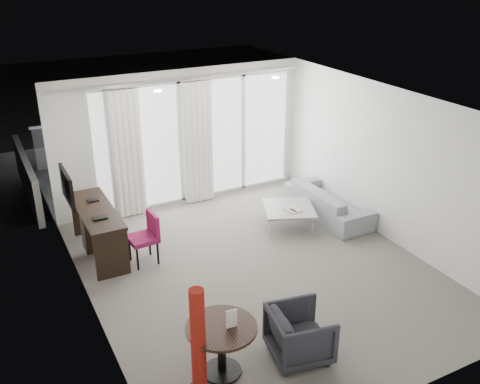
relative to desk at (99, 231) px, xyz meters
name	(u,v)px	position (x,y,z in m)	size (l,w,h in m)	color
floor	(258,270)	(2.03, -1.66, -0.40)	(5.00, 6.00, 0.00)	#656058
ceiling	(260,107)	(2.03, -1.66, 2.20)	(5.00, 6.00, 0.00)	white
wall_left	(86,232)	(-0.47, -1.66, 0.90)	(0.00, 6.00, 2.60)	silver
wall_right	(390,166)	(4.53, -1.66, 0.90)	(0.00, 6.00, 2.60)	silver
wall_front	(405,303)	(2.03, -4.66, 0.90)	(5.00, 0.00, 2.60)	silver
window_panel	(197,140)	(2.33, 1.33, 0.80)	(4.00, 0.02, 2.38)	white
window_frame	(197,140)	(2.33, 1.31, 0.80)	(4.10, 0.06, 2.44)	white
curtain_left	(127,155)	(0.88, 1.16, 0.80)	(0.60, 0.20, 2.38)	white
curtain_right	(198,143)	(2.28, 1.16, 0.80)	(0.60, 0.20, 2.38)	white
curtain_track	(183,79)	(2.03, 1.16, 2.05)	(4.80, 0.04, 0.04)	#B2B2B7
downlight_a	(158,91)	(1.13, -0.06, 2.19)	(0.12, 0.12, 0.02)	#FFE0B2
downlight_b	(275,78)	(3.23, -0.06, 2.19)	(0.12, 0.12, 0.02)	#FFE0B2
desk	(99,231)	(0.00, 0.00, 0.00)	(0.54, 1.72, 0.80)	black
tv	(67,187)	(-0.42, -0.21, 0.95)	(0.05, 0.80, 0.50)	black
desk_chair	(143,239)	(0.55, -0.60, 0.01)	(0.45, 0.42, 0.83)	maroon
round_table	(222,350)	(0.58, -3.40, -0.07)	(0.82, 0.82, 0.66)	black
menu_card	(232,323)	(0.68, -3.46, 0.32)	(0.13, 0.02, 0.23)	white
red_lamp	(198,342)	(0.23, -3.54, 0.27)	(0.27, 0.27, 1.34)	maroon
tub_armchair	(300,334)	(1.54, -3.58, -0.08)	(0.70, 0.72, 0.65)	#25252B
coffee_table	(289,217)	(3.23, -0.64, -0.21)	(0.87, 0.87, 0.39)	gray
remote	(293,213)	(3.22, -0.80, -0.04)	(0.05, 0.15, 0.02)	black
magazine	(293,212)	(3.24, -0.77, -0.04)	(0.24, 0.30, 0.02)	gray
sofa	(328,202)	(4.14, -0.59, -0.12)	(1.92, 0.75, 0.56)	gray
terrace_slab	(173,174)	(2.33, 2.84, -0.46)	(5.60, 3.00, 0.12)	#4D4D50
rattan_chair_a	(203,151)	(3.03, 2.69, 0.03)	(0.59, 0.59, 0.86)	brown
rattan_chair_b	(225,137)	(3.88, 3.28, 0.05)	(0.62, 0.62, 0.91)	brown
rattan_table	(215,158)	(3.28, 2.57, -0.15)	(0.51, 0.51, 0.51)	brown
balustrade	(150,133)	(2.33, 4.29, 0.10)	(5.50, 0.06, 1.05)	#B2B2B7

